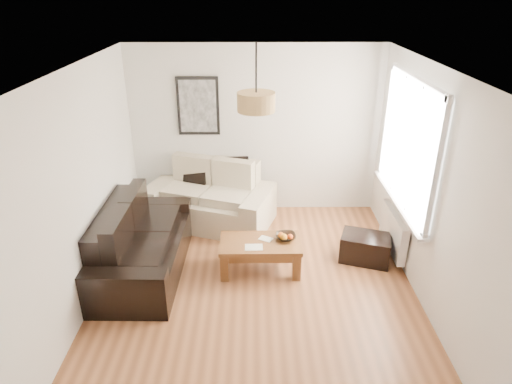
{
  "coord_description": "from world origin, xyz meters",
  "views": [
    {
      "loc": [
        -0.03,
        -4.32,
        3.36
      ],
      "look_at": [
        0.0,
        0.6,
        1.05
      ],
      "focal_mm": 31.38,
      "sensor_mm": 36.0,
      "label": 1
    }
  ],
  "objects_px": {
    "sofa_leather": "(142,240)",
    "coffee_table": "(260,256)",
    "ottoman": "(366,248)",
    "loveseat_cream": "(210,195)"
  },
  "relations": [
    {
      "from": "sofa_leather",
      "to": "coffee_table",
      "type": "height_order",
      "value": "sofa_leather"
    },
    {
      "from": "coffee_table",
      "to": "ottoman",
      "type": "height_order",
      "value": "coffee_table"
    },
    {
      "from": "ottoman",
      "to": "loveseat_cream",
      "type": "bearing_deg",
      "value": 153.34
    },
    {
      "from": "loveseat_cream",
      "to": "ottoman",
      "type": "height_order",
      "value": "loveseat_cream"
    },
    {
      "from": "sofa_leather",
      "to": "ottoman",
      "type": "xyz_separation_m",
      "value": [
        2.88,
        0.2,
        -0.25
      ]
    },
    {
      "from": "loveseat_cream",
      "to": "sofa_leather",
      "type": "relative_size",
      "value": 0.93
    },
    {
      "from": "ottoman",
      "to": "coffee_table",
      "type": "bearing_deg",
      "value": -171.09
    },
    {
      "from": "sofa_leather",
      "to": "coffee_table",
      "type": "xyz_separation_m",
      "value": [
        1.48,
        -0.02,
        -0.22
      ]
    },
    {
      "from": "sofa_leather",
      "to": "ottoman",
      "type": "height_order",
      "value": "sofa_leather"
    },
    {
      "from": "sofa_leather",
      "to": "ottoman",
      "type": "distance_m",
      "value": 2.9
    }
  ]
}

